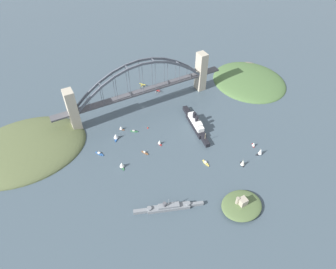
{
  "coord_description": "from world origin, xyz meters",
  "views": [
    {
      "loc": [
        136.02,
        331.12,
        281.36
      ],
      "look_at": [
        0.0,
        78.91,
        8.0
      ],
      "focal_mm": 32.03,
      "sensor_mm": 36.0,
      "label": 1
    }
  ],
  "objects_px": {
    "naval_cruiser": "(168,207)",
    "small_boat_4": "(145,153)",
    "seaplane_taxiing_near_bridge": "(158,91)",
    "channel_marker_buoy": "(148,128)",
    "small_boat_3": "(121,128)",
    "small_boat_6": "(122,165)",
    "small_boat_10": "(254,144)",
    "harbor_arch_bridge": "(142,89)",
    "fort_island_mid_harbor": "(242,205)",
    "ocean_liner": "(196,124)",
    "small_boat_5": "(134,131)",
    "small_boat_0": "(206,163)",
    "small_boat_9": "(260,152)",
    "small_boat_8": "(243,163)",
    "small_boat_1": "(116,136)",
    "seaplane_second_in_formation": "(142,85)",
    "small_boat_7": "(99,154)",
    "small_boat_2": "(159,142)"
  },
  "relations": [
    {
      "from": "small_boat_3",
      "to": "channel_marker_buoy",
      "type": "bearing_deg",
      "value": 156.36
    },
    {
      "from": "seaplane_second_in_formation",
      "to": "naval_cruiser",
      "type": "bearing_deg",
      "value": 72.03
    },
    {
      "from": "small_boat_2",
      "to": "small_boat_6",
      "type": "height_order",
      "value": "small_boat_6"
    },
    {
      "from": "harbor_arch_bridge",
      "to": "seaplane_taxiing_near_bridge",
      "type": "height_order",
      "value": "harbor_arch_bridge"
    },
    {
      "from": "small_boat_3",
      "to": "small_boat_6",
      "type": "bearing_deg",
      "value": 69.01
    },
    {
      "from": "small_boat_6",
      "to": "small_boat_5",
      "type": "bearing_deg",
      "value": -126.66
    },
    {
      "from": "small_boat_1",
      "to": "ocean_liner",
      "type": "bearing_deg",
      "value": 164.14
    },
    {
      "from": "seaplane_taxiing_near_bridge",
      "to": "small_boat_7",
      "type": "height_order",
      "value": "seaplane_taxiing_near_bridge"
    },
    {
      "from": "fort_island_mid_harbor",
      "to": "seaplane_taxiing_near_bridge",
      "type": "relative_size",
      "value": 4.93
    },
    {
      "from": "fort_island_mid_harbor",
      "to": "seaplane_second_in_formation",
      "type": "distance_m",
      "value": 259.56
    },
    {
      "from": "harbor_arch_bridge",
      "to": "fort_island_mid_harbor",
      "type": "bearing_deg",
      "value": 95.35
    },
    {
      "from": "seaplane_taxiing_near_bridge",
      "to": "channel_marker_buoy",
      "type": "relative_size",
      "value": 3.37
    },
    {
      "from": "small_boat_0",
      "to": "small_boat_3",
      "type": "relative_size",
      "value": 1.72
    },
    {
      "from": "small_boat_0",
      "to": "small_boat_4",
      "type": "distance_m",
      "value": 78.28
    },
    {
      "from": "ocean_liner",
      "to": "seaplane_taxiing_near_bridge",
      "type": "xyz_separation_m",
      "value": [
        9.16,
        -99.09,
        -3.74
      ]
    },
    {
      "from": "small_boat_10",
      "to": "small_boat_0",
      "type": "bearing_deg",
      "value": -3.85
    },
    {
      "from": "small_boat_5",
      "to": "channel_marker_buoy",
      "type": "height_order",
      "value": "channel_marker_buoy"
    },
    {
      "from": "naval_cruiser",
      "to": "small_boat_1",
      "type": "height_order",
      "value": "naval_cruiser"
    },
    {
      "from": "small_boat_0",
      "to": "channel_marker_buoy",
      "type": "relative_size",
      "value": 4.37
    },
    {
      "from": "small_boat_4",
      "to": "channel_marker_buoy",
      "type": "bearing_deg",
      "value": -119.99
    },
    {
      "from": "small_boat_0",
      "to": "small_boat_10",
      "type": "relative_size",
      "value": 1.72
    },
    {
      "from": "ocean_liner",
      "to": "small_boat_5",
      "type": "xyz_separation_m",
      "value": [
        79.87,
        -31.37,
        -4.87
      ]
    },
    {
      "from": "small_boat_8",
      "to": "small_boat_2",
      "type": "bearing_deg",
      "value": -47.88
    },
    {
      "from": "small_boat_4",
      "to": "small_boat_3",
      "type": "bearing_deg",
      "value": -80.01
    },
    {
      "from": "seaplane_second_in_formation",
      "to": "small_boat_1",
      "type": "height_order",
      "value": "small_boat_1"
    },
    {
      "from": "small_boat_7",
      "to": "small_boat_10",
      "type": "distance_m",
      "value": 199.67
    },
    {
      "from": "small_boat_1",
      "to": "channel_marker_buoy",
      "type": "bearing_deg",
      "value": 178.51
    },
    {
      "from": "seaplane_second_in_formation",
      "to": "small_boat_10",
      "type": "height_order",
      "value": "small_boat_10"
    },
    {
      "from": "fort_island_mid_harbor",
      "to": "small_boat_5",
      "type": "relative_size",
      "value": 4.98
    },
    {
      "from": "ocean_liner",
      "to": "small_boat_10",
      "type": "height_order",
      "value": "ocean_liner"
    },
    {
      "from": "small_boat_0",
      "to": "channel_marker_buoy",
      "type": "xyz_separation_m",
      "value": [
        35.4,
        -92.4,
        0.3
      ]
    },
    {
      "from": "small_boat_10",
      "to": "channel_marker_buoy",
      "type": "xyz_separation_m",
      "value": [
        106.64,
        -97.2,
        -2.22
      ]
    },
    {
      "from": "naval_cruiser",
      "to": "small_boat_5",
      "type": "distance_m",
      "value": 130.69
    },
    {
      "from": "naval_cruiser",
      "to": "small_boat_0",
      "type": "xyz_separation_m",
      "value": [
        -71.66,
        -34.9,
        -2.24
      ]
    },
    {
      "from": "small_boat_4",
      "to": "small_boat_0",
      "type": "bearing_deg",
      "value": 139.03
    },
    {
      "from": "small_boat_4",
      "to": "small_boat_7",
      "type": "relative_size",
      "value": 0.87
    },
    {
      "from": "small_boat_10",
      "to": "small_boat_8",
      "type": "bearing_deg",
      "value": 29.79
    },
    {
      "from": "naval_cruiser",
      "to": "small_boat_4",
      "type": "height_order",
      "value": "naval_cruiser"
    },
    {
      "from": "ocean_liner",
      "to": "small_boat_3",
      "type": "relative_size",
      "value": 11.99
    },
    {
      "from": "naval_cruiser",
      "to": "seaplane_taxiing_near_bridge",
      "type": "xyz_separation_m",
      "value": [
        -87.22,
        -197.35,
        -1.01
      ]
    },
    {
      "from": "seaplane_taxiing_near_bridge",
      "to": "small_boat_4",
      "type": "height_order",
      "value": "seaplane_taxiing_near_bridge"
    },
    {
      "from": "naval_cruiser",
      "to": "small_boat_9",
      "type": "relative_size",
      "value": 6.59
    },
    {
      "from": "naval_cruiser",
      "to": "small_boat_8",
      "type": "relative_size",
      "value": 7.3
    },
    {
      "from": "small_boat_10",
      "to": "small_boat_5",
      "type": "bearing_deg",
      "value": -38.22
    },
    {
      "from": "small_boat_6",
      "to": "small_boat_10",
      "type": "relative_size",
      "value": 1.48
    },
    {
      "from": "small_boat_8",
      "to": "small_boat_9",
      "type": "relative_size",
      "value": 0.9
    },
    {
      "from": "seaplane_taxiing_near_bridge",
      "to": "seaplane_second_in_formation",
      "type": "bearing_deg",
      "value": -61.01
    },
    {
      "from": "small_boat_4",
      "to": "small_boat_5",
      "type": "distance_m",
      "value": 43.58
    },
    {
      "from": "naval_cruiser",
      "to": "small_boat_8",
      "type": "bearing_deg",
      "value": -174.26
    },
    {
      "from": "small_boat_3",
      "to": "small_boat_6",
      "type": "relative_size",
      "value": 0.67
    }
  ]
}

